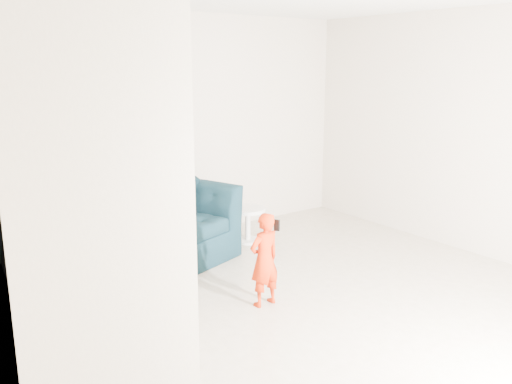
# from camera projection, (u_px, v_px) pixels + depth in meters

# --- Properties ---
(floor) EXTENTS (5.50, 5.50, 0.00)m
(floor) POSITION_uv_depth(u_px,v_px,m) (325.00, 318.00, 4.58)
(floor) COLOR gray
(floor) RESTS_ON ground
(back_wall) EXTENTS (5.00, 0.00, 5.00)m
(back_wall) POSITION_uv_depth(u_px,v_px,m) (169.00, 129.00, 6.44)
(back_wall) COLOR #BDAD9A
(back_wall) RESTS_ON floor
(right_wall) EXTENTS (0.00, 5.50, 5.50)m
(right_wall) POSITION_uv_depth(u_px,v_px,m) (503.00, 137.00, 5.70)
(right_wall) COLOR #BDAD9A
(right_wall) RESTS_ON floor
(armchair) EXTENTS (1.50, 1.40, 0.80)m
(armchair) POSITION_uv_depth(u_px,v_px,m) (171.00, 225.00, 5.86)
(armchair) COLOR black
(armchair) RESTS_ON floor
(toddler) EXTENTS (0.32, 0.22, 0.85)m
(toddler) POSITION_uv_depth(u_px,v_px,m) (264.00, 260.00, 4.75)
(toddler) COLOR #9F1805
(toddler) RESTS_ON floor
(side_table) EXTENTS (0.42, 0.42, 0.42)m
(side_table) POSITION_uv_depth(u_px,v_px,m) (248.00, 219.00, 6.50)
(side_table) COLOR silver
(side_table) RESTS_ON floor
(staircase) EXTENTS (1.02, 3.03, 3.62)m
(staircase) POSITION_uv_depth(u_px,v_px,m) (55.00, 239.00, 3.65)
(staircase) COLOR #ADA089
(staircase) RESTS_ON floor
(cushion) EXTENTS (0.45, 0.21, 0.44)m
(cushion) POSITION_uv_depth(u_px,v_px,m) (178.00, 196.00, 6.13)
(cushion) COLOR black
(cushion) RESTS_ON armchair
(throw) EXTENTS (0.05, 0.52, 0.58)m
(throw) POSITION_uv_depth(u_px,v_px,m) (120.00, 224.00, 5.55)
(throw) COLOR black
(throw) RESTS_ON armchair
(phone) EXTENTS (0.04, 0.05, 0.10)m
(phone) POSITION_uv_depth(u_px,v_px,m) (277.00, 225.00, 4.68)
(phone) COLOR black
(phone) RESTS_ON toddler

